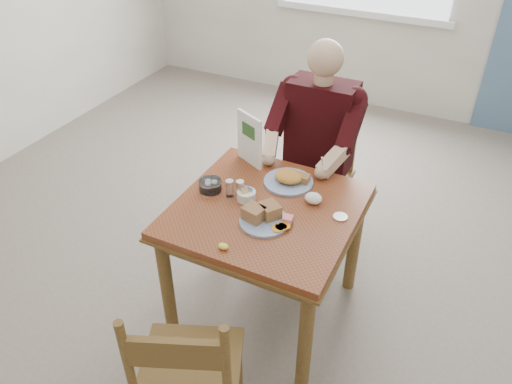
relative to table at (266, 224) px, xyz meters
The scene contains 14 objects.
floor 0.64m from the table, ahead, with size 6.00×6.00×0.00m, color #6A5F56.
lemon_wedge 0.40m from the table, 96.43° to the right, with size 0.05×0.04×0.03m, color yellow.
napkin 0.28m from the table, 34.59° to the left, with size 0.09×0.07×0.06m, color white.
metal_dish 0.39m from the table, 12.51° to the left, with size 0.07×0.07×0.01m, color silver.
table is the anchor object (origin of this frame).
chair_far 0.81m from the table, 90.00° to the left, with size 0.42×0.42×0.95m.
chair_near 0.87m from the table, 86.61° to the right, with size 0.55×0.55×0.95m.
diner 0.73m from the table, 90.00° to the left, with size 0.53×0.56×1.39m.
near_plate 0.18m from the table, 70.72° to the right, with size 0.31×0.31×0.08m.
far_plate 0.29m from the table, 85.36° to the left, with size 0.29×0.29×0.07m.
caddy 0.18m from the table, behind, with size 0.11×0.11×0.07m.
shakers 0.25m from the table, behind, with size 0.11×0.08×0.09m.
creamer 0.36m from the table, behind, with size 0.14×0.14×0.06m.
menu 0.51m from the table, 128.11° to the left, with size 0.19×0.11×0.31m.
Camera 1 is at (0.85, -1.84, 2.28)m, focal length 35.00 mm.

